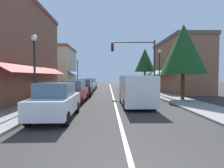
{
  "coord_description": "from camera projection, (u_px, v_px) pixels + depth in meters",
  "views": [
    {
      "loc": [
        -0.55,
        -3.27,
        2.08
      ],
      "look_at": [
        -0.17,
        12.16,
        1.4
      ],
      "focal_mm": 28.33,
      "sensor_mm": 36.0,
      "label": 1
    }
  ],
  "objects": [
    {
      "name": "parked_car_third_left",
      "position": [
        84.0,
        88.0,
        18.78
      ],
      "size": [
        1.87,
        4.14,
        1.77
      ],
      "rotation": [
        0.0,
        0.0,
        0.03
      ],
      "color": "black",
      "rests_on": "ground"
    },
    {
      "name": "sidewalk_right",
      "position": [
        157.0,
        93.0,
        21.48
      ],
      "size": [
        2.6,
        56.0,
        0.12
      ],
      "primitive_type": "cube",
      "color": "gray",
      "rests_on": "ground"
    },
    {
      "name": "storefront_far_left",
      "position": [
        55.0,
        68.0,
        30.94
      ],
      "size": [
        7.26,
        8.2,
        7.08
      ],
      "color": "#BCAD8E",
      "rests_on": "ground"
    },
    {
      "name": "traffic_signal_mast_arm",
      "position": [
        140.0,
        58.0,
        20.07
      ],
      "size": [
        5.06,
        0.5,
        6.18
      ],
      "color": "#333333",
      "rests_on": "ground"
    },
    {
      "name": "storefront_left_block",
      "position": [
        2.0,
        49.0,
        14.93
      ],
      "size": [
        6.64,
        14.2,
        8.74
      ],
      "color": "brown",
      "rests_on": "ground"
    },
    {
      "name": "street_lamp_right_mid",
      "position": [
        159.0,
        65.0,
        19.13
      ],
      "size": [
        0.36,
        0.36,
        4.94
      ],
      "color": "black",
      "rests_on": "ground"
    },
    {
      "name": "ground_plane",
      "position": [
        112.0,
        93.0,
        21.35
      ],
      "size": [
        80.0,
        80.0,
        0.0
      ],
      "primitive_type": "plane",
      "color": "#33302D"
    },
    {
      "name": "parked_car_nearest_left",
      "position": [
        56.0,
        101.0,
        8.6
      ],
      "size": [
        1.83,
        4.12,
        1.77
      ],
      "rotation": [
        0.0,
        0.0,
        0.01
      ],
      "color": "silver",
      "rests_on": "ground"
    },
    {
      "name": "street_lamp_left_far",
      "position": [
        78.0,
        69.0,
        26.41
      ],
      "size": [
        0.36,
        0.36,
        4.71
      ],
      "color": "black",
      "rests_on": "ground"
    },
    {
      "name": "street_lamp_left_near",
      "position": [
        34.0,
        59.0,
        10.68
      ],
      "size": [
        0.36,
        0.36,
        4.58
      ],
      "color": "black",
      "rests_on": "ground"
    },
    {
      "name": "van_in_lane",
      "position": [
        136.0,
        89.0,
        12.42
      ],
      "size": [
        2.0,
        5.18,
        2.12
      ],
      "rotation": [
        0.0,
        0.0,
        -0.0
      ],
      "color": "silver",
      "rests_on": "ground"
    },
    {
      "name": "parked_car_distant_left",
      "position": [
        91.0,
        84.0,
        28.11
      ],
      "size": [
        1.82,
        4.12,
        1.77
      ],
      "rotation": [
        0.0,
        0.0,
        -0.01
      ],
      "color": "brown",
      "rests_on": "ground"
    },
    {
      "name": "lane_center_stripe",
      "position": [
        112.0,
        93.0,
        21.35
      ],
      "size": [
        0.14,
        52.0,
        0.01
      ],
      "primitive_type": "cube",
      "color": "silver",
      "rests_on": "ground"
    },
    {
      "name": "parked_car_second_left",
      "position": [
        74.0,
        92.0,
        13.74
      ],
      "size": [
        1.86,
        4.14,
        1.77
      ],
      "rotation": [
        0.0,
        0.0,
        -0.02
      ],
      "color": "maroon",
      "rests_on": "ground"
    },
    {
      "name": "storefront_right_block",
      "position": [
        179.0,
        66.0,
        23.41
      ],
      "size": [
        5.59,
        10.2,
        6.85
      ],
      "color": "#8E5B42",
      "rests_on": "ground"
    },
    {
      "name": "sidewalk_left",
      "position": [
        67.0,
        93.0,
        21.21
      ],
      "size": [
        2.6,
        56.0,
        0.12
      ],
      "primitive_type": "cube",
      "color": "gray",
      "rests_on": "ground"
    },
    {
      "name": "tree_right_far",
      "position": [
        145.0,
        60.0,
        29.84
      ],
      "size": [
        3.53,
        3.53,
        6.76
      ],
      "color": "#4C331E",
      "rests_on": "ground"
    },
    {
      "name": "tree_right_near",
      "position": [
        183.0,
        49.0,
        14.82
      ],
      "size": [
        3.78,
        3.78,
        6.44
      ],
      "color": "#4C331E",
      "rests_on": "ground"
    },
    {
      "name": "parked_car_far_left",
      "position": [
        88.0,
        85.0,
        23.79
      ],
      "size": [
        1.79,
        4.1,
        1.77
      ],
      "rotation": [
        0.0,
        0.0,
        0.0
      ],
      "color": "#B7BABF",
      "rests_on": "ground"
    }
  ]
}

